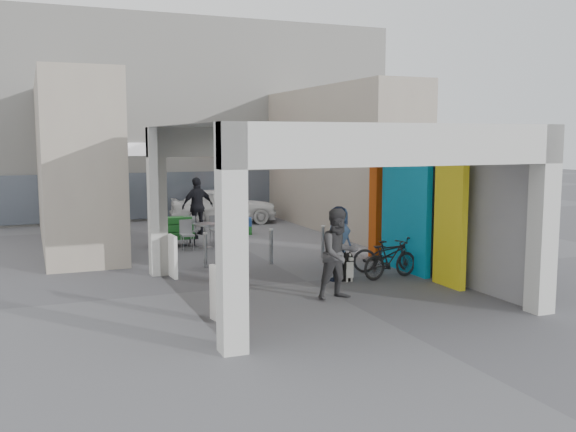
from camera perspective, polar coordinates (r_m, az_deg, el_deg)
name	(u,v)px	position (r m, az deg, el deg)	size (l,w,h in m)	color
ground	(307,281)	(14.70, 1.72, -5.83)	(90.00, 90.00, 0.00)	#5C5C61
arcade_canopy	(346,182)	(13.85, 5.17, 2.99)	(6.40, 6.45, 6.40)	silver
far_building	(174,120)	(27.72, -10.07, 8.42)	(18.00, 4.08, 8.00)	white
plaza_bldg_left	(74,162)	(20.67, -18.51, 4.54)	(2.00, 9.00, 5.00)	#ADA18F
plaza_bldg_right	(339,159)	(23.04, 4.51, 5.10)	(2.00, 9.00, 5.00)	#ADA18F
bollard_left	(205,250)	(16.34, -7.36, -3.03)	(0.09, 0.09, 0.86)	#93969B
bollard_center	(271,247)	(16.60, -1.50, -2.75)	(0.09, 0.09, 0.90)	#93969B
bollard_right	(323,242)	(17.43, 3.13, -2.34)	(0.09, 0.09, 0.87)	#93969B
advert_board_near	(219,294)	(11.51, -6.15, -6.91)	(0.20, 0.55, 1.00)	silver
advert_board_far	(173,256)	(15.24, -10.19, -3.53)	(0.13, 0.55, 1.00)	silver
cafe_set	(199,236)	(19.42, -7.90, -1.80)	(1.45, 1.17, 0.88)	#A4A4A9
produce_stand	(175,235)	(19.66, -10.05, -1.65)	(1.30, 0.70, 0.85)	black
crate_stack	(245,226)	(21.73, -3.83, -0.89)	(0.54, 0.47, 0.56)	#1B6020
border_collie	(347,269)	(14.76, 5.25, -4.70)	(0.26, 0.51, 0.70)	black
man_with_dog	(337,243)	(14.69, 4.34, -2.45)	(0.62, 0.41, 1.71)	black
man_back_turned	(339,254)	(13.01, 4.57, -3.38)	(0.90, 0.70, 1.85)	#3F3F41
man_elderly	(339,239)	(15.66, 4.53, -2.06)	(0.78, 0.51, 1.60)	#6181BE
man_crates	(198,206)	(21.68, -8.04, 0.87)	(1.14, 0.47, 1.94)	black
bicycle_front	(387,254)	(15.79, 8.82, -3.35)	(0.59, 1.70, 0.89)	black
bicycle_rear	(390,259)	(15.10, 9.09, -3.81)	(0.43, 1.51, 0.91)	black
white_van	(223,205)	(24.55, -5.75, 0.96)	(1.62, 4.03, 1.37)	white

